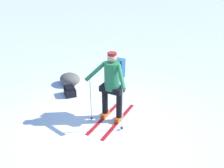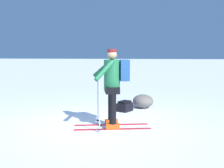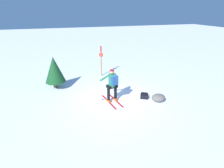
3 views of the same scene
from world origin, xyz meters
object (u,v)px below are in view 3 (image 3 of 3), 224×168
object	(u,v)px
skier	(112,83)
trail_marker	(101,59)
dropped_backpack	(144,96)
pine_tree	(54,70)
rock_boulder	(159,98)

from	to	relation	value
skier	trail_marker	distance (m)	3.95
dropped_backpack	trail_marker	distance (m)	4.47
pine_tree	rock_boulder	bearing A→B (deg)	-33.43
trail_marker	rock_boulder	xyz separation A→B (m)	(1.89, -4.64, -1.06)
dropped_backpack	skier	bearing A→B (deg)	173.69
dropped_backpack	rock_boulder	bearing A→B (deg)	-43.52
dropped_backpack	pine_tree	distance (m)	5.44
dropped_backpack	pine_tree	bearing A→B (deg)	148.01
dropped_backpack	rock_boulder	size ratio (longest dim) A/B	0.71
dropped_backpack	rock_boulder	xyz separation A→B (m)	(0.55, -0.53, 0.06)
skier	trail_marker	xyz separation A→B (m)	(0.43, 3.92, 0.24)
pine_tree	skier	bearing A→B (deg)	-43.69
skier	rock_boulder	xyz separation A→B (m)	(2.33, -0.72, -0.83)
pine_tree	trail_marker	bearing A→B (deg)	22.01
dropped_backpack	pine_tree	world-z (taller)	pine_tree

